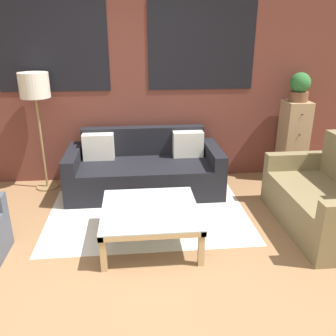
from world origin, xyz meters
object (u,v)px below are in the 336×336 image
at_px(drawer_cabinet, 293,141).
at_px(potted_plant, 300,87).
at_px(floor_lamp, 35,91).
at_px(couch_dark, 145,170).
at_px(settee_vintage, 328,201).
at_px(coffee_table, 150,213).

xyz_separation_m(drawer_cabinet, potted_plant, (0.00, 0.00, 0.74)).
bearing_deg(drawer_cabinet, floor_lamp, -179.34).
bearing_deg(couch_dark, floor_lamp, 171.62).
distance_m(settee_vintage, coffee_table, 1.89).
relative_size(settee_vintage, floor_lamp, 0.95).
relative_size(coffee_table, floor_lamp, 0.62).
xyz_separation_m(couch_dark, potted_plant, (2.09, 0.23, 1.01)).
bearing_deg(floor_lamp, potted_plant, 0.66).
bearing_deg(potted_plant, couch_dark, -173.63).
bearing_deg(potted_plant, settee_vintage, -97.94).
relative_size(floor_lamp, potted_plant, 4.01).
relative_size(coffee_table, drawer_cabinet, 0.85).
distance_m(coffee_table, potted_plant, 2.74).
height_order(couch_dark, coffee_table, couch_dark).
relative_size(couch_dark, coffee_table, 2.10).
bearing_deg(drawer_cabinet, potted_plant, 90.00).
relative_size(settee_vintage, potted_plant, 3.80).
xyz_separation_m(couch_dark, floor_lamp, (-1.32, 0.19, 1.02)).
distance_m(drawer_cabinet, potted_plant, 0.74).
bearing_deg(settee_vintage, floor_lamp, 157.13).
height_order(couch_dark, settee_vintage, settee_vintage).
height_order(couch_dark, drawer_cabinet, drawer_cabinet).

